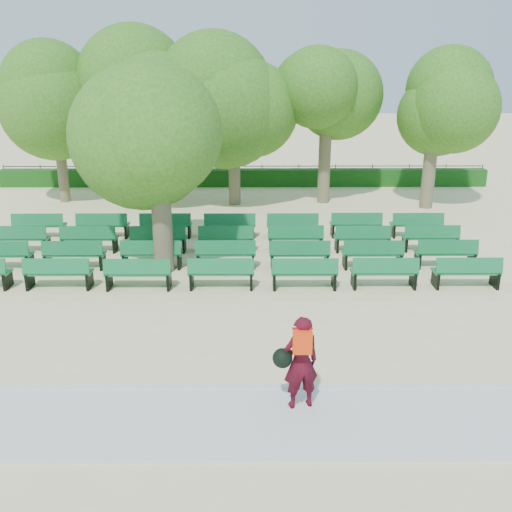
{
  "coord_description": "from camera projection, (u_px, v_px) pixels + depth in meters",
  "views": [
    {
      "loc": [
        0.48,
        -16.36,
        6.33
      ],
      "look_at": [
        0.58,
        -1.0,
        1.1
      ],
      "focal_mm": 40.0,
      "sensor_mm": 36.0,
      "label": 1
    }
  ],
  "objects": [
    {
      "name": "hedge",
      "position": [
        244.0,
        178.0,
        30.63
      ],
      "size": [
        26.0,
        0.7,
        0.9
      ],
      "primitive_type": "cube",
      "color": "#164E15",
      "rests_on": "ground"
    },
    {
      "name": "paving",
      "position": [
        227.0,
        423.0,
        10.51
      ],
      "size": [
        30.0,
        2.2,
        0.06
      ],
      "primitive_type": "cube",
      "color": "silver",
      "rests_on": "ground"
    },
    {
      "name": "fence",
      "position": [
        244.0,
        184.0,
        31.16
      ],
      "size": [
        26.0,
        0.1,
        1.02
      ],
      "primitive_type": null,
      "color": "black",
      "rests_on": "ground"
    },
    {
      "name": "ground",
      "position": [
        237.0,
        279.0,
        17.53
      ],
      "size": [
        120.0,
        120.0,
        0.0
      ],
      "primitive_type": "plane",
      "color": "beige"
    },
    {
      "name": "bench_array",
      "position": [
        226.0,
        256.0,
        19.32
      ],
      "size": [
        1.98,
        0.76,
        1.22
      ],
      "rotation": [
        0.0,
        0.0,
        -0.09
      ],
      "color": "#126C38",
      "rests_on": "ground"
    },
    {
      "name": "tree_among",
      "position": [
        157.0,
        126.0,
        16.81
      ],
      "size": [
        4.53,
        4.53,
        6.62
      ],
      "color": "brown",
      "rests_on": "ground"
    },
    {
      "name": "person",
      "position": [
        299.0,
        361.0,
        10.66
      ],
      "size": [
        0.92,
        0.61,
        1.87
      ],
      "rotation": [
        0.0,
        0.0,
        3.4
      ],
      "color": "#440916",
      "rests_on": "ground"
    },
    {
      "name": "tree_line",
      "position": [
        242.0,
        203.0,
        26.99
      ],
      "size": [
        21.8,
        6.8,
        7.04
      ],
      "primitive_type": null,
      "color": "#3B751F",
      "rests_on": "ground"
    },
    {
      "name": "curb",
      "position": [
        229.0,
        388.0,
        11.59
      ],
      "size": [
        30.0,
        0.12,
        0.1
      ],
      "primitive_type": "cube",
      "color": "silver",
      "rests_on": "ground"
    }
  ]
}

